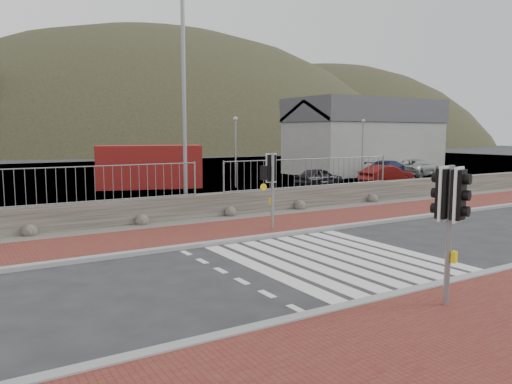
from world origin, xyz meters
TOP-DOWN VIEW (x-y plane):
  - ground at (0.00, 0.00)m, footprint 220.00×220.00m
  - sidewalk_far at (0.00, 4.50)m, footprint 40.00×3.00m
  - kerb_near at (0.00, -3.00)m, footprint 40.00×0.25m
  - kerb_far at (0.00, 3.00)m, footprint 40.00×0.25m
  - zebra_crossing at (-0.00, 0.00)m, footprint 4.62×5.60m
  - gravel_strip at (0.00, 6.50)m, footprint 40.00×1.50m
  - stone_wall at (0.00, 7.30)m, footprint 40.00×0.60m
  - railing at (0.00, 7.15)m, footprint 18.07×0.07m
  - quay at (0.00, 27.90)m, footprint 120.00×40.00m
  - water at (0.00, 62.90)m, footprint 220.00×50.00m
  - harbor_building at (20.00, 19.90)m, footprint 12.20×6.20m
  - hills_backdrop at (6.74, 87.90)m, footprint 254.00×90.00m
  - traffic_signal_near at (-0.66, -3.89)m, footprint 0.43×0.33m
  - traffic_signal_far at (0.62, 3.86)m, footprint 0.62×0.28m
  - streetlight at (-0.42, 8.16)m, footprint 1.80×0.87m
  - shipping_container at (1.68, 18.53)m, footprint 6.38×4.13m
  - car_a at (10.44, 13.68)m, footprint 3.45×1.84m
  - car_b at (14.76, 12.45)m, footprint 3.64×1.29m
  - car_c at (17.70, 15.03)m, footprint 4.84×3.22m
  - car_d at (20.75, 15.33)m, footprint 5.06×3.50m

SIDE VIEW (x-z plane):
  - hills_backdrop at x=6.74m, z-range -73.05..26.95m
  - ground at x=0.00m, z-range 0.00..0.00m
  - quay at x=0.00m, z-range -0.25..0.25m
  - water at x=0.00m, z-range -0.03..0.03m
  - zebra_crossing at x=0.00m, z-range 0.00..0.01m
  - gravel_strip at x=0.00m, z-range 0.00..0.06m
  - sidewalk_far at x=0.00m, z-range 0.00..0.08m
  - kerb_near at x=0.00m, z-range -0.01..0.11m
  - kerb_far at x=0.00m, z-range -0.01..0.11m
  - stone_wall at x=0.00m, z-range 0.00..0.90m
  - car_a at x=10.44m, z-range 0.00..1.12m
  - car_b at x=14.76m, z-range 0.00..1.20m
  - car_d at x=20.75m, z-range 0.00..1.28m
  - car_c at x=17.70m, z-range 0.00..1.30m
  - shipping_container at x=1.68m, z-range 0.00..2.47m
  - railing at x=0.00m, z-range 1.21..2.43m
  - traffic_signal_far at x=0.62m, z-range 0.57..3.13m
  - traffic_signal_near at x=-0.66m, z-range 0.58..3.20m
  - harbor_building at x=20.00m, z-range 0.03..5.83m
  - streetlight at x=-0.42m, z-range 0.56..9.46m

